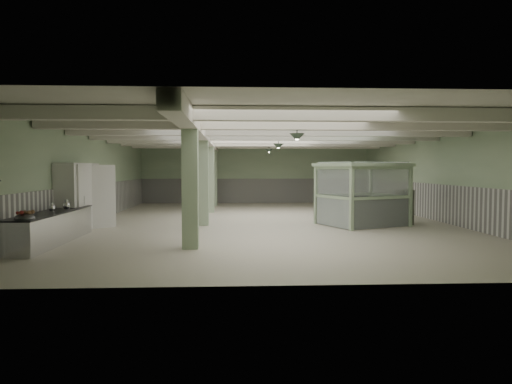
{
  "coord_description": "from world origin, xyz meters",
  "views": [
    {
      "loc": [
        -1.35,
        -18.22,
        2.15
      ],
      "look_at": [
        -0.54,
        -1.95,
        1.3
      ],
      "focal_mm": 32.0,
      "sensor_mm": 36.0,
      "label": 1
    }
  ],
  "objects_px": {
    "prep_counter": "(52,227)",
    "guard_booth": "(362,182)",
    "filing_cabinet": "(405,207)",
    "walkin_cooler": "(79,195)"
  },
  "relations": [
    {
      "from": "prep_counter",
      "to": "guard_booth",
      "type": "relative_size",
      "value": 1.29
    },
    {
      "from": "prep_counter",
      "to": "guard_booth",
      "type": "height_order",
      "value": "guard_booth"
    },
    {
      "from": "walkin_cooler",
      "to": "guard_booth",
      "type": "relative_size",
      "value": 0.73
    },
    {
      "from": "prep_counter",
      "to": "walkin_cooler",
      "type": "xyz_separation_m",
      "value": [
        -0.08,
        2.54,
        0.76
      ]
    },
    {
      "from": "filing_cabinet",
      "to": "guard_booth",
      "type": "bearing_deg",
      "value": -178.81
    },
    {
      "from": "guard_booth",
      "to": "filing_cabinet",
      "type": "bearing_deg",
      "value": -18.26
    },
    {
      "from": "prep_counter",
      "to": "guard_booth",
      "type": "xyz_separation_m",
      "value": [
        10.04,
        3.68,
        1.16
      ]
    },
    {
      "from": "prep_counter",
      "to": "filing_cabinet",
      "type": "bearing_deg",
      "value": 17.99
    },
    {
      "from": "walkin_cooler",
      "to": "guard_booth",
      "type": "distance_m",
      "value": 10.2
    },
    {
      "from": "prep_counter",
      "to": "filing_cabinet",
      "type": "relative_size",
      "value": 3.51
    }
  ]
}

